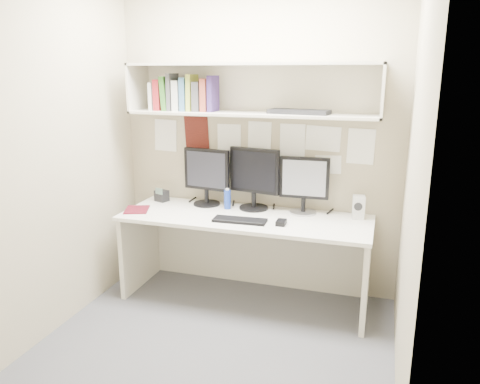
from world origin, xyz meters
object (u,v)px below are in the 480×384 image
(monitor_left, at_px, (207,175))
(keyboard, at_px, (240,220))
(desk, at_px, (245,258))
(maroon_notebook, at_px, (137,210))
(monitor_right, at_px, (304,183))
(desk_phone, at_px, (162,196))
(monitor_center, at_px, (254,177))
(speaker, at_px, (358,207))

(monitor_left, xyz_separation_m, keyboard, (0.42, -0.38, -0.25))
(desk, height_order, maroon_notebook, maroon_notebook)
(monitor_right, bearing_deg, maroon_notebook, -167.49)
(desk_phone, bearing_deg, monitor_right, 20.27)
(monitor_center, bearing_deg, speaker, 9.10)
(speaker, distance_m, maroon_notebook, 1.81)
(speaker, bearing_deg, monitor_center, 171.21)
(monitor_right, height_order, desk_phone, monitor_right)
(monitor_right, relative_size, desk_phone, 3.56)
(keyboard, distance_m, speaker, 0.94)
(monitor_center, bearing_deg, desk_phone, -168.00)
(monitor_center, xyz_separation_m, desk_phone, (-0.85, -0.02, -0.23))
(monitor_left, xyz_separation_m, monitor_center, (0.42, -0.00, 0.01))
(maroon_notebook, bearing_deg, monitor_left, 14.69)
(keyboard, relative_size, speaker, 2.24)
(desk, height_order, monitor_left, monitor_left)
(desk_phone, bearing_deg, desk, 6.08)
(monitor_left, relative_size, monitor_right, 1.06)
(monitor_left, bearing_deg, maroon_notebook, -137.56)
(desk, height_order, keyboard, keyboard)
(monitor_left, distance_m, speaker, 1.29)
(desk, relative_size, keyboard, 4.85)
(monitor_right, bearing_deg, monitor_left, 177.99)
(desk, height_order, monitor_right, monitor_right)
(monitor_left, bearing_deg, keyboard, -34.65)
(desk, xyz_separation_m, desk_phone, (-0.84, 0.20, 0.41))
(desk, distance_m, desk_phone, 0.96)
(desk, distance_m, monitor_right, 0.78)
(speaker, bearing_deg, keyboard, -165.08)
(monitor_center, distance_m, desk_phone, 0.88)
(monitor_right, relative_size, speaker, 2.52)
(monitor_center, relative_size, maroon_notebook, 2.26)
(desk, relative_size, monitor_center, 3.89)
(desk, xyz_separation_m, speaker, (0.87, 0.20, 0.46))
(keyboard, xyz_separation_m, desk_phone, (-0.84, 0.35, 0.04))
(monitor_center, relative_size, monitor_right, 1.11)
(monitor_right, distance_m, speaker, 0.47)
(desk, distance_m, monitor_left, 0.78)
(monitor_left, relative_size, monitor_center, 0.95)
(speaker, height_order, maroon_notebook, speaker)
(desk, xyz_separation_m, monitor_right, (0.43, 0.22, 0.62))
(monitor_right, bearing_deg, desk_phone, 179.03)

